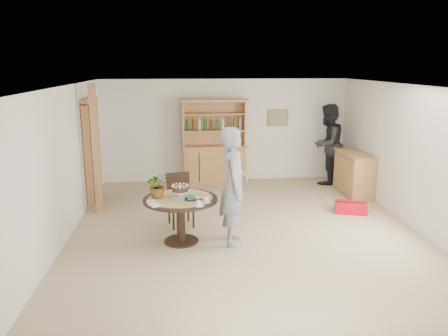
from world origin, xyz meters
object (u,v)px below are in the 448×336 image
sideboard (354,173)px  dining_chair (180,196)px  dining_table (181,207)px  red_suitcase (350,207)px  hutch (214,155)px  adult_person (327,144)px  teen_boy (234,186)px

sideboard → dining_chair: bearing=-158.1°
dining_table → red_suitcase: dining_table is taller
sideboard → red_suitcase: bearing=-113.4°
hutch → adult_person: 2.74m
dining_table → dining_chair: 0.83m
teen_boy → adult_person: (2.67, 3.42, 0.01)m
adult_person → red_suitcase: adult_person is taller
hutch → red_suitcase: hutch is taller
adult_person → dining_table: bearing=1.8°
red_suitcase → dining_table: bearing=-145.4°
hutch → teen_boy: bearing=-89.4°
teen_boy → red_suitcase: (2.47, 1.26, -0.85)m
teen_boy → dining_table: bearing=89.8°
sideboard → red_suitcase: 1.38m
hutch → dining_chair: hutch is taller
adult_person → sideboard: bearing=67.7°
sideboard → dining_table: (-3.85, -2.38, 0.13)m
teen_boy → red_suitcase: teen_boy is taller
dining_table → adult_person: 4.85m
adult_person → hutch: bearing=-47.9°
adult_person → red_suitcase: (-0.20, -2.16, -0.86)m
sideboard → adult_person: (-0.33, 0.94, 0.49)m
dining_chair → teen_boy: teen_boy is taller
dining_table → dining_chair: bearing=91.3°
hutch → dining_table: hutch is taller
adult_person → teen_boy: bearing=10.5°
adult_person → red_suitcase: bearing=43.2°
sideboard → dining_table: 4.53m
hutch → dining_table: 3.71m
sideboard → hutch: bearing=157.8°
hutch → sideboard: (3.04, -1.24, -0.22)m
dining_chair → dining_table: bearing=-102.3°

